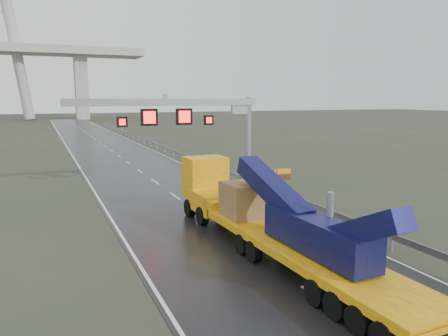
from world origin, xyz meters
name	(u,v)px	position (x,y,z in m)	size (l,w,h in m)	color
ground	(291,279)	(0.00, 0.00, 0.00)	(400.00, 400.00, 0.00)	#2E3424
road	(119,156)	(0.00, 40.00, 0.01)	(11.00, 200.00, 0.02)	black
guardrail	(192,158)	(6.10, 30.00, 0.70)	(0.20, 140.00, 1.40)	gray
sign_gantry	(193,118)	(2.10, 17.99, 5.61)	(14.90, 1.20, 7.42)	#A5A5A1
heavy_haul_truck	(257,212)	(0.61, 4.20, 1.66)	(3.26, 18.33, 4.28)	yellow
exit_sign_pair	(282,177)	(7.10, 12.77, 1.48)	(1.23, 0.24, 2.12)	gray
striped_barrier	(278,183)	(7.86, 14.71, 0.60)	(0.71, 0.38, 1.20)	red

